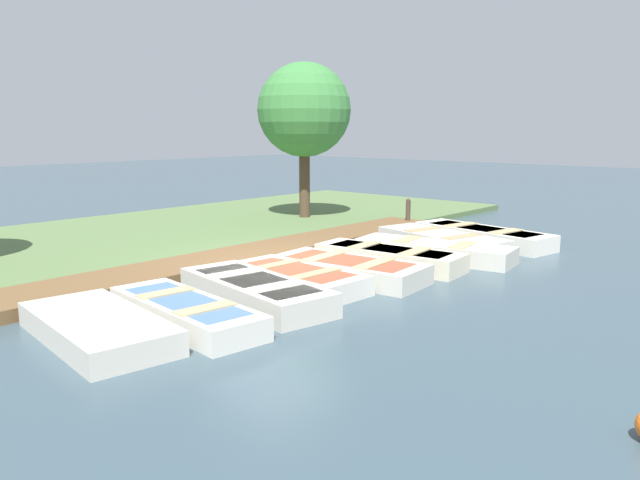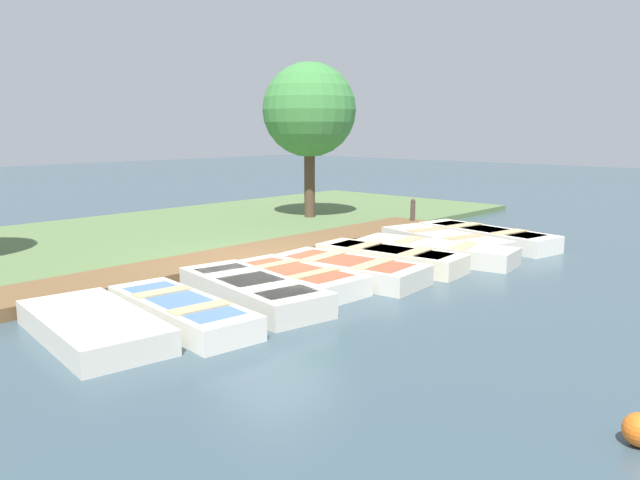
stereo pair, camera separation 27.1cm
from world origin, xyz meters
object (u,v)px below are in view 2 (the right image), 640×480
object	(u,v)px
rowboat_1	(181,311)
rowboat_3	(295,278)
mooring_post_far	(413,213)
rowboat_2	(252,290)
rowboat_8	(486,236)
rowboat_6	(436,251)
rowboat_7	(444,241)
buoy	(640,430)
park_tree_left	(309,111)
rowboat_4	(348,269)
rowboat_0	(93,326)
rowboat_5	(390,258)

from	to	relation	value
rowboat_1	rowboat_3	size ratio (longest dim) A/B	1.13
rowboat_1	mooring_post_far	world-z (taller)	mooring_post_far
rowboat_2	mooring_post_far	bearing A→B (deg)	116.68
rowboat_8	rowboat_1	bearing A→B (deg)	-81.86
rowboat_6	rowboat_8	xyz separation A→B (m)	(-0.07, 2.37, 0.01)
rowboat_1	rowboat_7	distance (m)	7.44
rowboat_1	rowboat_2	size ratio (longest dim) A/B	0.95
rowboat_1	buoy	xyz separation A→B (m)	(6.04, 0.68, -0.03)
rowboat_7	park_tree_left	xyz separation A→B (m)	(-5.39, 1.08, 3.12)
mooring_post_far	park_tree_left	size ratio (longest dim) A/B	0.18
rowboat_8	mooring_post_far	world-z (taller)	mooring_post_far
rowboat_1	rowboat_4	world-z (taller)	rowboat_4
rowboat_3	park_tree_left	xyz separation A→B (m)	(-5.32, 5.98, 3.14)
rowboat_7	rowboat_8	size ratio (longest dim) A/B	0.94
mooring_post_far	buoy	distance (m)	12.42
rowboat_7	rowboat_6	bearing A→B (deg)	-53.81
rowboat_8	park_tree_left	distance (m)	6.57
rowboat_0	rowboat_7	distance (m)	8.66
rowboat_7	buoy	bearing A→B (deg)	-34.08
rowboat_3	rowboat_1	bearing A→B (deg)	-82.86
rowboat_2	rowboat_3	size ratio (longest dim) A/B	1.20
buoy	rowboat_3	bearing A→B (deg)	163.41
rowboat_5	park_tree_left	xyz separation A→B (m)	(-5.54, 3.44, 3.12)
mooring_post_far	buoy	xyz separation A→B (m)	(8.58, -8.98, -0.27)
rowboat_0	rowboat_8	distance (m)	9.95
rowboat_0	rowboat_1	world-z (taller)	rowboat_1
rowboat_5	mooring_post_far	distance (m)	5.25
rowboat_0	rowboat_8	bearing A→B (deg)	94.71
rowboat_5	rowboat_7	xyz separation A→B (m)	(-0.16, 2.36, 0.00)
rowboat_3	mooring_post_far	size ratio (longest dim) A/B	3.17
rowboat_3	park_tree_left	bearing A→B (deg)	134.50
rowboat_6	rowboat_0	bearing A→B (deg)	-103.82
rowboat_6	mooring_post_far	bearing A→B (deg)	121.90
rowboat_4	rowboat_6	bearing A→B (deg)	78.87
rowboat_1	park_tree_left	size ratio (longest dim) A/B	0.64
rowboat_4	rowboat_8	xyz separation A→B (m)	(0.19, 5.02, 0.01)
rowboat_0	rowboat_6	xyz separation A→B (m)	(0.63, 7.56, 0.02)
rowboat_0	park_tree_left	size ratio (longest dim) A/B	0.61
rowboat_4	rowboat_0	bearing A→B (deg)	-99.92
rowboat_0	rowboat_6	bearing A→B (deg)	93.19
rowboat_2	rowboat_4	xyz separation A→B (m)	(0.12, 2.28, -0.01)
rowboat_6	rowboat_2	bearing A→B (deg)	-103.43
rowboat_4	rowboat_7	size ratio (longest dim) A/B	0.89
rowboat_6	rowboat_7	bearing A→B (deg)	103.64
rowboat_3	rowboat_4	size ratio (longest dim) A/B	0.88
rowboat_6	mooring_post_far	size ratio (longest dim) A/B	4.14
rowboat_1	rowboat_2	distance (m)	1.43
rowboat_0	park_tree_left	distance (m)	11.48
rowboat_5	buoy	bearing A→B (deg)	-41.76
rowboat_6	rowboat_8	bearing A→B (deg)	82.58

